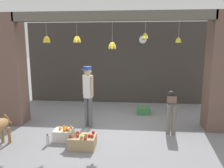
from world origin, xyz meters
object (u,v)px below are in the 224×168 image
at_px(shopkeeper, 88,92).
at_px(fruit_crate_apples, 83,141).
at_px(worker_stooping, 171,107).
at_px(fruit_crate_oranges, 64,134).
at_px(wall_clock, 143,40).
at_px(produce_box_green, 143,111).
at_px(water_bottle, 48,140).

height_order(shopkeeper, fruit_crate_apples, shopkeeper).
bearing_deg(worker_stooping, fruit_crate_oranges, -156.75).
bearing_deg(wall_clock, fruit_crate_oranges, -119.51).
bearing_deg(wall_clock, produce_box_green, -89.74).
relative_size(shopkeeper, fruit_crate_apples, 2.93).
xyz_separation_m(produce_box_green, wall_clock, (-0.01, 1.40, 2.36)).
xyz_separation_m(produce_box_green, water_bottle, (-2.33, -2.51, 0.01)).
relative_size(fruit_crate_apples, wall_clock, 1.90).
height_order(produce_box_green, water_bottle, water_bottle).
distance_m(produce_box_green, water_bottle, 3.42).
distance_m(fruit_crate_oranges, produce_box_green, 3.00).
height_order(shopkeeper, produce_box_green, shopkeeper).
bearing_deg(wall_clock, shopkeeper, -120.76).
height_order(worker_stooping, produce_box_green, worker_stooping).
distance_m(shopkeeper, fruit_crate_oranges, 1.33).
xyz_separation_m(worker_stooping, fruit_crate_oranges, (-2.68, -0.77, -0.53)).
bearing_deg(fruit_crate_oranges, worker_stooping, 16.08).
bearing_deg(fruit_crate_apples, fruit_crate_oranges, 146.81).
height_order(fruit_crate_oranges, water_bottle, fruit_crate_oranges).
xyz_separation_m(worker_stooping, fruit_crate_apples, (-2.14, -1.13, -0.53)).
distance_m(worker_stooping, fruit_crate_apples, 2.48).
height_order(fruit_crate_apples, wall_clock, wall_clock).
height_order(water_bottle, wall_clock, wall_clock).
relative_size(shopkeeper, worker_stooping, 1.68).
bearing_deg(water_bottle, produce_box_green, 47.17).
xyz_separation_m(fruit_crate_oranges, fruit_crate_apples, (0.55, -0.36, 0.00)).
relative_size(shopkeeper, water_bottle, 6.46).
distance_m(shopkeeper, water_bottle, 1.68).
distance_m(worker_stooping, wall_clock, 3.41).
bearing_deg(fruit_crate_oranges, wall_clock, 60.49).
bearing_deg(water_bottle, fruit_crate_apples, -2.79).
bearing_deg(fruit_crate_apples, produce_box_green, 59.63).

